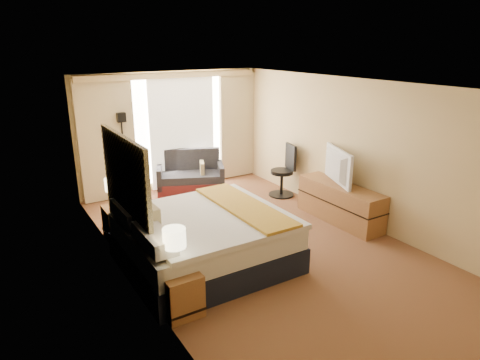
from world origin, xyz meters
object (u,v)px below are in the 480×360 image
bed (204,239)px  loveseat (191,178)px  television (332,166)px  floor_lamp (123,139)px  lamp_right (112,185)px  nightstand_right (119,222)px  media_dresser (340,203)px  desk_chair (284,173)px  nightstand_left (180,292)px  lamp_left (174,239)px

bed → loveseat: size_ratio=1.40×
bed → television: 2.93m
floor_lamp → television: (2.93, -3.09, -0.27)m
bed → floor_lamp: bearing=91.5°
floor_lamp → lamp_right: bearing=-112.6°
bed → loveseat: bed is taller
nightstand_right → media_dresser: 3.97m
television → nightstand_right: bearing=92.7°
desk_chair → lamp_right: desk_chair is taller
nightstand_left → lamp_right: lamp_right is taller
nightstand_left → television: bearing=19.0°
loveseat → desk_chair: desk_chair is taller
loveseat → lamp_left: bearing=-93.9°
nightstand_right → loveseat: size_ratio=0.34×
lamp_left → loveseat: bearing=62.4°
lamp_left → television: television is taller
nightstand_right → television: bearing=-18.8°
loveseat → bed: bearing=-88.3°
bed → floor_lamp: (-0.09, 3.44, 0.89)m
nightstand_right → lamp_left: lamp_left is taller
nightstand_left → nightstand_right: (0.00, 2.50, 0.00)m
floor_lamp → media_dresser: bearing=-47.9°
desk_chair → loveseat: bearing=152.8°
bed → desk_chair: desk_chair is taller
loveseat → lamp_left: lamp_left is taller
desk_chair → television: 1.55m
media_dresser → desk_chair: (-0.02, 1.67, 0.15)m
lamp_right → bed: bearing=-61.6°
loveseat → desk_chair: size_ratio=1.46×
media_dresser → television: 0.71m
media_dresser → floor_lamp: (-2.98, 3.30, 0.95)m
television → bed: bearing=118.6°
lamp_right → nightstand_left: bearing=-88.8°
floor_lamp → television: 4.27m
nightstand_left → nightstand_right: size_ratio=1.00×
media_dresser → lamp_right: lamp_right is taller
lamp_left → lamp_right: bearing=90.6°
bed → loveseat: (1.28, 3.15, -0.11)m
nightstand_left → nightstand_right: bearing=90.0°
nightstand_left → lamp_left: 0.72m
nightstand_right → lamp_left: bearing=-90.6°
desk_chair → lamp_left: lamp_left is taller
nightstand_left → loveseat: (2.08, 4.05, 0.02)m
bed → television: television is taller
nightstand_left → television: size_ratio=0.49×
floor_lamp → lamp_right: floor_lamp is taller
media_dresser → lamp_left: size_ratio=3.11×
bed → loveseat: 3.40m
nightstand_left → lamp_left: lamp_left is taller
nightstand_right → bed: size_ratio=0.24×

